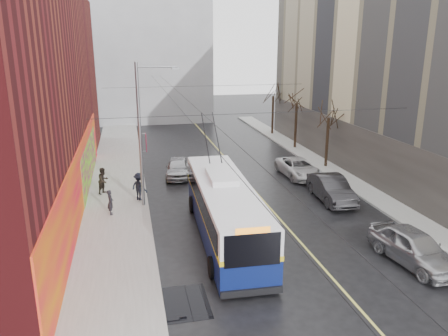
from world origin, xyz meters
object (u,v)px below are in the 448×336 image
at_px(tree_near, 329,108).
at_px(parked_car_a, 414,247).
at_px(pedestrian_b, 104,181).
at_px(streetlight_pole, 142,132).
at_px(tree_far, 273,89).
at_px(pedestrian_a, 110,202).
at_px(parked_car_b, 331,189).
at_px(parked_car_c, 299,168).
at_px(trolleybus, 225,209).
at_px(pedestrian_c, 139,186).
at_px(tree_mid, 297,95).
at_px(following_car, 178,167).

height_order(tree_near, parked_car_a, tree_near).
bearing_deg(parked_car_a, pedestrian_b, 131.26).
distance_m(streetlight_pole, tree_far, 25.09).
xyz_separation_m(pedestrian_a, pedestrian_b, (-0.56, 4.01, 0.15)).
relative_size(parked_car_b, parked_car_c, 0.99).
distance_m(trolleybus, pedestrian_c, 7.78).
bearing_deg(trolleybus, parked_car_a, -28.37).
xyz_separation_m(streetlight_pole, tree_mid, (15.14, 13.00, 0.41)).
xyz_separation_m(streetlight_pole, pedestrian_b, (-2.68, 2.80, -3.79)).
bearing_deg(parked_car_a, tree_far, 76.98).
height_order(streetlight_pole, trolleybus, streetlight_pole).
distance_m(trolleybus, following_car, 11.72).
bearing_deg(pedestrian_b, pedestrian_c, -89.36).
bearing_deg(parked_car_c, parked_car_b, -91.42).
height_order(trolleybus, pedestrian_c, trolleybus).
height_order(parked_car_a, following_car, parked_car_a).
bearing_deg(pedestrian_b, streetlight_pole, -97.33).
bearing_deg(following_car, tree_near, 8.54).
distance_m(tree_near, following_car, 13.09).
xyz_separation_m(streetlight_pole, parked_car_a, (11.94, -10.25, -4.01)).
bearing_deg(streetlight_pole, parked_car_c, 18.88).
distance_m(tree_far, parked_car_c, 16.83).
bearing_deg(parked_car_b, tree_mid, 81.23).
height_order(trolleybus, pedestrian_b, trolleybus).
xyz_separation_m(tree_far, trolleybus, (-11.25, -25.52, -3.52)).
bearing_deg(tree_far, following_car, -131.72).
distance_m(parked_car_a, parked_car_c, 14.34).
bearing_deg(pedestrian_a, pedestrian_b, 1.63).
relative_size(trolleybus, parked_car_b, 2.47).
relative_size(tree_near, parked_car_c, 1.27).
bearing_deg(pedestrian_b, pedestrian_a, -133.23).
bearing_deg(streetlight_pole, parked_car_a, -40.66).
xyz_separation_m(tree_near, parked_car_c, (-3.20, -1.92, -4.28)).
relative_size(streetlight_pole, tree_far, 1.37).
distance_m(parked_car_b, pedestrian_a, 14.13).
bearing_deg(tree_mid, following_car, -150.91).
distance_m(following_car, pedestrian_c, 6.02).
distance_m(parked_car_a, pedestrian_c, 16.65).
xyz_separation_m(following_car, pedestrian_b, (-5.44, -3.31, 0.31)).
relative_size(tree_mid, parked_car_c, 1.32).
distance_m(following_car, pedestrian_b, 6.38).
relative_size(trolleybus, parked_car_c, 2.46).
xyz_separation_m(streetlight_pole, pedestrian_c, (-0.36, 0.97, -3.78)).
xyz_separation_m(tree_near, tree_mid, (0.00, 7.00, 0.28)).
bearing_deg(parked_car_c, pedestrian_c, -167.83).
xyz_separation_m(parked_car_a, parked_car_c, (0.00, 14.34, -0.14)).
xyz_separation_m(tree_far, following_car, (-12.38, -13.89, -4.40)).
bearing_deg(pedestrian_a, streetlight_pole, -66.57).
height_order(parked_car_c, pedestrian_c, pedestrian_c).
distance_m(pedestrian_b, pedestrian_c, 2.96).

